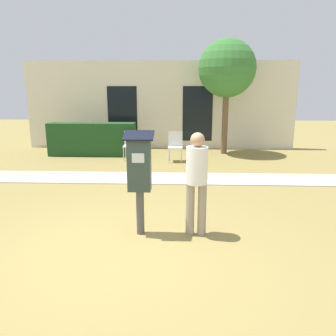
% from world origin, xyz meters
% --- Properties ---
extents(ground_plane, '(40.00, 40.00, 0.00)m').
position_xyz_m(ground_plane, '(0.00, 0.00, 0.00)').
color(ground_plane, olive).
extents(sidewalk, '(12.00, 1.10, 0.02)m').
position_xyz_m(sidewalk, '(0.00, 3.80, 0.01)').
color(sidewalk, '#B7B2A8').
rests_on(sidewalk, ground).
extents(building_facade, '(10.00, 0.26, 3.20)m').
position_xyz_m(building_facade, '(0.00, 8.30, 1.60)').
color(building_facade, beige).
rests_on(building_facade, ground).
extents(parking_meter, '(0.44, 0.31, 1.59)m').
position_xyz_m(parking_meter, '(0.19, 0.58, 1.02)').
color(parking_meter, '#4C4C4C').
rests_on(parking_meter, ground).
extents(person_standing, '(0.32, 0.32, 1.58)m').
position_xyz_m(person_standing, '(1.04, 0.57, 0.93)').
color(person_standing, gray).
rests_on(person_standing, ground).
extents(outdoor_chair_left, '(0.44, 0.44, 0.90)m').
position_xyz_m(outdoor_chair_left, '(-0.80, 6.14, 0.53)').
color(outdoor_chair_left, silver).
rests_on(outdoor_chair_left, ground).
extents(outdoor_chair_middle, '(0.44, 0.44, 0.90)m').
position_xyz_m(outdoor_chair_middle, '(0.63, 5.92, 0.53)').
color(outdoor_chair_middle, silver).
rests_on(outdoor_chair_middle, ground).
extents(hedge_row, '(2.89, 0.60, 1.10)m').
position_xyz_m(hedge_row, '(-2.19, 6.71, 0.55)').
color(hedge_row, '#1E471E').
rests_on(hedge_row, ground).
extents(tree, '(1.90, 1.90, 3.82)m').
position_xyz_m(tree, '(2.30, 7.22, 2.84)').
color(tree, brown).
rests_on(tree, ground).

